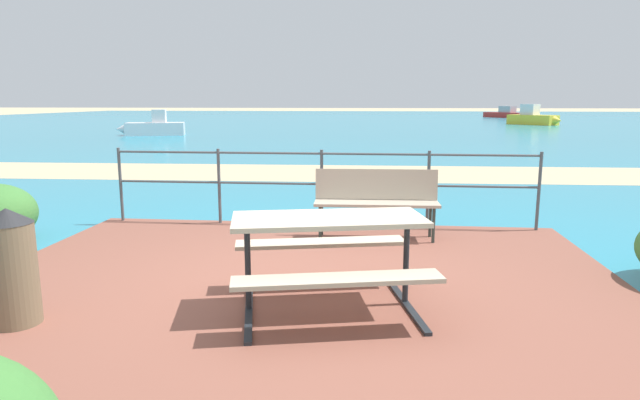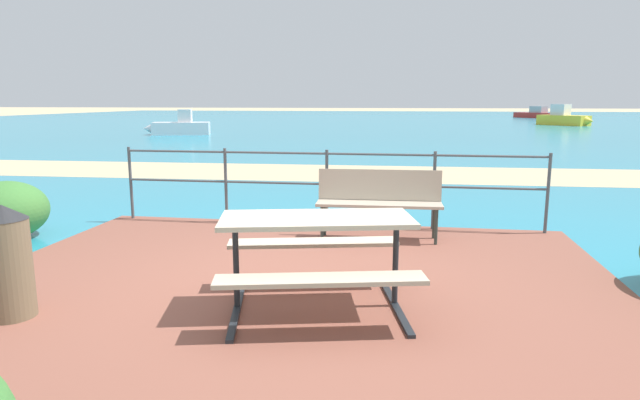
# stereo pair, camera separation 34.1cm
# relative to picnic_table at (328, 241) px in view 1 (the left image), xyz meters

# --- Properties ---
(ground_plane) EXTENTS (240.00, 240.00, 0.00)m
(ground_plane) POSITION_rel_picnic_table_xyz_m (-0.36, 0.59, -0.65)
(ground_plane) COLOR tan
(patio_paving) EXTENTS (6.40, 5.20, 0.06)m
(patio_paving) POSITION_rel_picnic_table_xyz_m (-0.36, 0.59, -0.62)
(patio_paving) COLOR brown
(patio_paving) RESTS_ON ground
(sea_water) EXTENTS (90.00, 90.00, 0.01)m
(sea_water) POSITION_rel_picnic_table_xyz_m (-0.36, 40.59, -0.64)
(sea_water) COLOR teal
(sea_water) RESTS_ON ground
(beach_strip) EXTENTS (54.07, 4.65, 0.01)m
(beach_strip) POSITION_rel_picnic_table_xyz_m (-0.36, 9.00, -0.64)
(beach_strip) COLOR tan
(beach_strip) RESTS_ON ground
(picnic_table) EXTENTS (1.84, 1.63, 0.80)m
(picnic_table) POSITION_rel_picnic_table_xyz_m (0.00, 0.00, 0.00)
(picnic_table) COLOR #BCAD93
(picnic_table) RESTS_ON patio_paving
(park_bench) EXTENTS (1.58, 0.47, 0.88)m
(park_bench) POSITION_rel_picnic_table_xyz_m (0.41, 2.44, -0.05)
(park_bench) COLOR tan
(park_bench) RESTS_ON patio_paving
(railing_fence) EXTENTS (5.94, 0.04, 1.07)m
(railing_fence) POSITION_rel_picnic_table_xyz_m (-0.36, 3.06, 0.09)
(railing_fence) COLOR #4C5156
(railing_fence) RESTS_ON patio_paving
(trash_bin) EXTENTS (0.38, 0.38, 0.94)m
(trash_bin) POSITION_rel_picnic_table_xyz_m (-2.43, -0.58, -0.12)
(trash_bin) COLOR #726047
(trash_bin) RESTS_ON patio_paving
(boat_near) EXTENTS (3.47, 3.55, 1.51)m
(boat_near) POSITION_rel_picnic_table_xyz_m (12.06, 37.18, -0.14)
(boat_near) COLOR yellow
(boat_near) RESTS_ON sea_water
(boat_mid) EXTENTS (3.70, 4.94, 1.19)m
(boat_mid) POSITION_rel_picnic_table_xyz_m (13.85, 53.87, -0.24)
(boat_mid) COLOR red
(boat_mid) RESTS_ON sea_water
(boat_far) EXTENTS (3.53, 1.99, 1.32)m
(boat_far) POSITION_rel_picnic_table_xyz_m (-11.05, 22.68, -0.23)
(boat_far) COLOR silver
(boat_far) RESTS_ON sea_water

